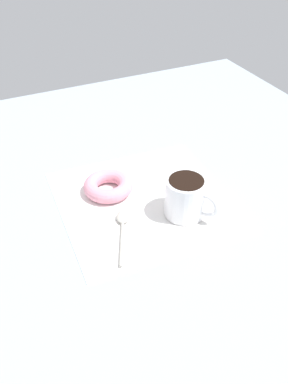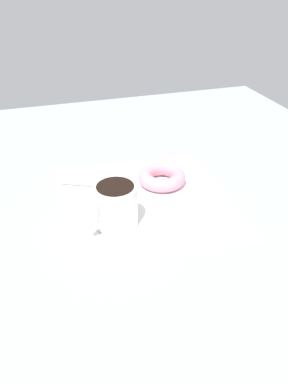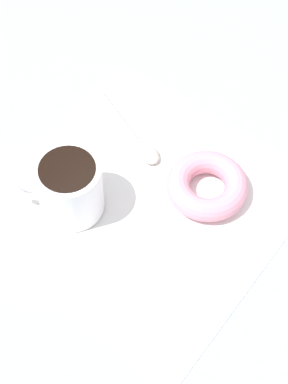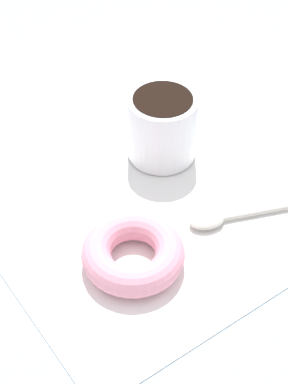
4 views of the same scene
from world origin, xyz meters
TOP-DOWN VIEW (x-y plane):
  - ground_plane at (0.00, 0.00)cm, footprint 120.00×120.00cm
  - napkin at (1.74, 1.99)cm, footprint 34.13×34.13cm
  - coffee_cup at (7.10, -4.88)cm, footprint 7.69×9.85cm
  - donut at (-3.59, 7.51)cm, footprint 9.81×9.81cm
  - spoon at (-5.04, -3.25)cm, footprint 7.16×13.31cm

SIDE VIEW (x-z plane):
  - ground_plane at x=0.00cm, z-range -2.00..0.00cm
  - napkin at x=1.74cm, z-range 0.00..0.30cm
  - spoon at x=-5.04cm, z-range 0.25..1.15cm
  - donut at x=-3.59cm, z-range 0.30..3.13cm
  - coffee_cup at x=7.10cm, z-range 0.43..8.06cm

